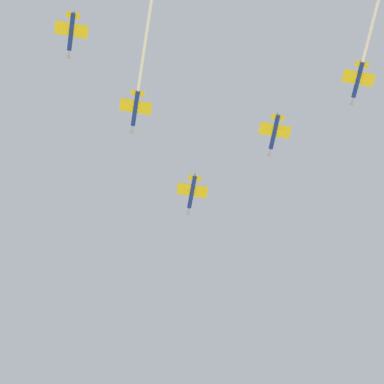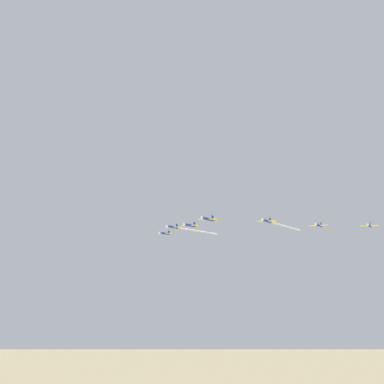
{
  "view_description": "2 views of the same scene",
  "coord_description": "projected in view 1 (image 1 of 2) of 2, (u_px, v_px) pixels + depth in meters",
  "views": [
    {
      "loc": [
        45.57,
        -57.26,
        2.12
      ],
      "look_at": [
        4.28,
        0.21,
        187.21
      ],
      "focal_mm": 67.68,
      "sensor_mm": 36.0,
      "label": 1
    },
    {
      "loc": [
        -180.69,
        67.84,
        166.93
      ],
      "look_at": [
        -13.68,
        13.3,
        195.19
      ],
      "focal_mm": 44.72,
      "sensor_mm": 36.0,
      "label": 2
    }
  ],
  "objects": [
    {
      "name": "jet_starboard_outer",
      "position": [
        377.0,
        6.0,
        181.48
      ],
      "size": [
        46.54,
        45.77,
        2.46
      ],
      "rotation": [
        0.0,
        0.0,
        0.79
      ],
      "color": "navy"
    },
    {
      "name": "jet_port_inner",
      "position": [
        146.0,
        37.0,
        183.33
      ],
      "size": [
        46.36,
        45.59,
        2.46
      ],
      "rotation": [
        0.0,
        0.0,
        0.79
      ],
      "color": "navy"
    },
    {
      "name": "jet_starboard_inner",
      "position": [
        274.0,
        133.0,
        191.98
      ],
      "size": [
        9.95,
        9.84,
        2.46
      ],
      "rotation": [
        0.0,
        0.0,
        0.79
      ],
      "color": "navy"
    },
    {
      "name": "jet_port_outer",
      "position": [
        71.0,
        33.0,
        181.71
      ],
      "size": [
        9.95,
        9.84,
        2.46
      ],
      "rotation": [
        0.0,
        0.0,
        0.79
      ],
      "color": "navy"
    },
    {
      "name": "jet_lead",
      "position": [
        192.0,
        193.0,
        198.26
      ],
      "size": [
        9.95,
        9.84,
        2.46
      ],
      "rotation": [
        0.0,
        0.0,
        0.79
      ],
      "color": "navy"
    }
  ]
}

